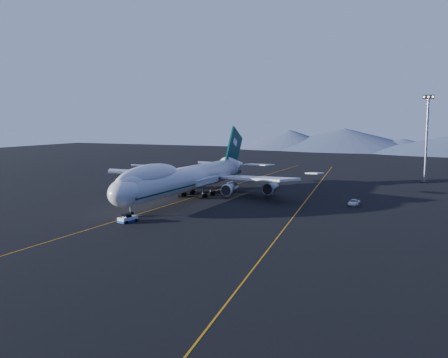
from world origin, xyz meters
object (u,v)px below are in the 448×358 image
at_px(boeing_747, 187,178).
at_px(service_van, 354,202).
at_px(pushback_tug, 128,219).
at_px(floodlight_mast, 427,139).

bearing_deg(boeing_747, service_van, 11.11).
height_order(boeing_747, pushback_tug, boeing_747).
bearing_deg(service_van, pushback_tug, -135.28).
bearing_deg(floodlight_mast, service_van, -104.17).
height_order(pushback_tug, floodlight_mast, floodlight_mast).
bearing_deg(pushback_tug, floodlight_mast, 73.12).
distance_m(pushback_tug, floodlight_mast, 111.53).
bearing_deg(pushback_tug, boeing_747, 107.72).
xyz_separation_m(boeing_747, floodlight_mast, (57.00, 64.63, 9.18)).
distance_m(boeing_747, service_van, 43.91).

